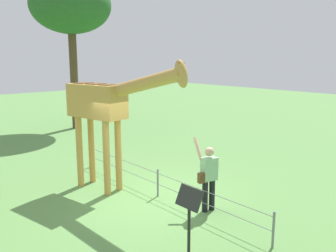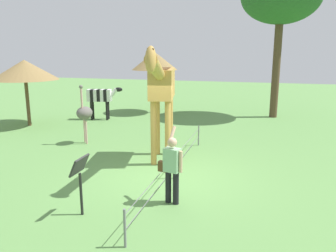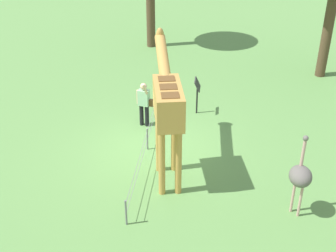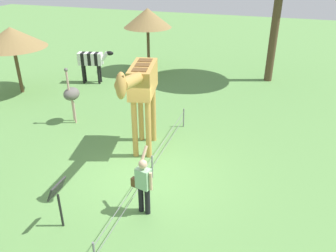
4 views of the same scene
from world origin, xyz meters
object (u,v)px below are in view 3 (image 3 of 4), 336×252
at_px(giraffe, 167,102).
at_px(info_sign, 197,89).
at_px(ostrich, 300,176).
at_px(visitor, 144,102).

height_order(giraffe, info_sign, giraffe).
distance_m(giraffe, ostrich, 3.89).
xyz_separation_m(giraffe, ostrich, (-1.35, -3.45, -1.17)).
bearing_deg(ostrich, giraffe, 68.62).
relative_size(ostrich, info_sign, 1.70).
bearing_deg(giraffe, info_sign, -9.27).
relative_size(giraffe, visitor, 2.20).
bearing_deg(ostrich, info_sign, 28.48).
height_order(ostrich, info_sign, ostrich).
height_order(giraffe, ostrich, giraffe).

